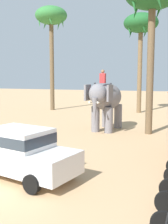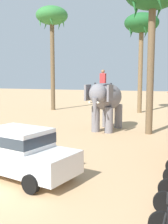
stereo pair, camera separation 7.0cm
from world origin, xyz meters
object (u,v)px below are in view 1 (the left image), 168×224
(elephant_with_mahout, at_px, (106,100))
(palm_tree_behind_elephant, at_px, (141,26))
(car_sedan_foreground, at_px, (20,151))
(palm_tree_near_hut, at_px, (51,20))

(elephant_with_mahout, relative_size, palm_tree_behind_elephant, 0.43)
(palm_tree_behind_elephant, bearing_deg, elephant_with_mahout, -94.49)
(car_sedan_foreground, height_order, palm_tree_near_hut, palm_tree_near_hut)
(elephant_with_mahout, relative_size, palm_tree_near_hut, 0.38)
(car_sedan_foreground, height_order, elephant_with_mahout, elephant_with_mahout)
(elephant_with_mahout, bearing_deg, palm_tree_behind_elephant, 85.51)
(elephant_with_mahout, height_order, palm_tree_near_hut, palm_tree_near_hut)
(car_sedan_foreground, bearing_deg, palm_tree_behind_elephant, 85.65)
(elephant_with_mahout, distance_m, palm_tree_behind_elephant, 11.41)
(car_sedan_foreground, relative_size, palm_tree_near_hut, 0.42)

